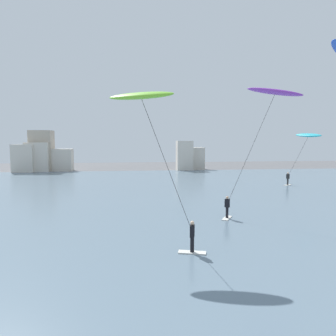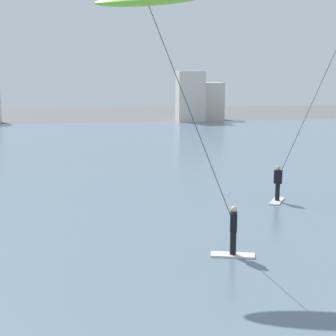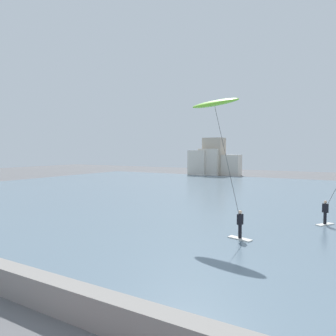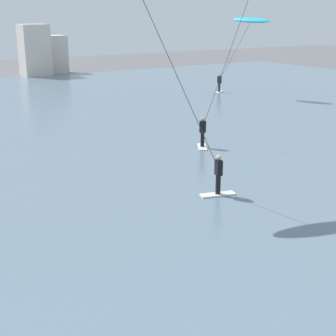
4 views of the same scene
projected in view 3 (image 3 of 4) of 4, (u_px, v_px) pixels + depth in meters
name	position (u px, v px, depth m)	size (l,w,h in m)	color
seawall_barrier	(70.00, 300.00, 9.96)	(60.00, 0.70, 1.01)	gray
water_bay	(272.00, 200.00, 32.89)	(84.00, 52.00, 0.10)	slate
far_shore_buildings	(243.00, 162.00, 62.40)	(35.33, 5.67, 7.62)	beige
kitesurfer_lime	(216.00, 112.00, 20.54)	(5.02, 3.34, 8.46)	silver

